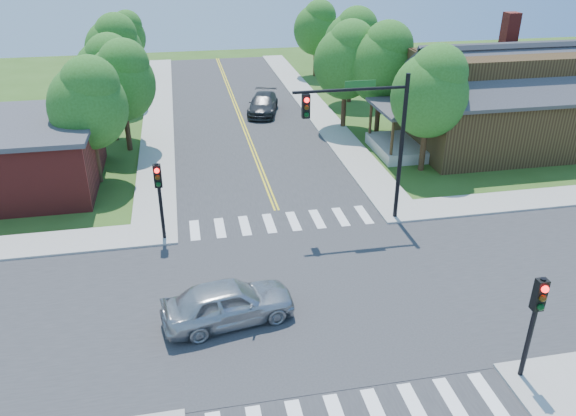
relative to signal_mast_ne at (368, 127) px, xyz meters
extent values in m
plane|color=#315319|center=(-3.91, -5.59, -4.85)|extent=(100.00, 100.00, 0.00)
cube|color=#2D2D30|center=(-3.91, -5.59, -4.83)|extent=(10.00, 90.00, 0.04)
cube|color=#2D2D30|center=(-3.91, -5.59, -4.83)|extent=(90.00, 10.00, 0.04)
cube|color=#2D2D30|center=(-3.91, -5.59, -4.85)|extent=(10.20, 10.20, 0.06)
cube|color=#9E9B93|center=(2.19, 19.41, -4.78)|extent=(2.20, 40.00, 0.14)
cube|color=#9E9B93|center=(-10.01, 19.41, -4.78)|extent=(2.20, 40.00, 0.14)
cube|color=white|center=(-8.11, 0.61, -4.80)|extent=(0.45, 2.00, 0.01)
cube|color=white|center=(-6.91, 0.61, -4.80)|extent=(0.45, 2.00, 0.01)
cube|color=white|center=(-5.71, 0.61, -4.80)|extent=(0.45, 2.00, 0.01)
cube|color=white|center=(-4.51, 0.61, -4.80)|extent=(0.45, 2.00, 0.01)
cube|color=white|center=(-3.31, 0.61, -4.80)|extent=(0.45, 2.00, 0.01)
cube|color=white|center=(-2.11, 0.61, -4.80)|extent=(0.45, 2.00, 0.01)
cube|color=white|center=(-0.91, 0.61, -4.80)|extent=(0.45, 2.00, 0.01)
cube|color=white|center=(0.29, 0.61, -4.80)|extent=(0.45, 2.00, 0.01)
cube|color=white|center=(-3.31, -11.79, -4.80)|extent=(0.45, 2.00, 0.01)
cube|color=white|center=(-2.11, -11.79, -4.80)|extent=(0.45, 2.00, 0.01)
cube|color=white|center=(-0.91, -11.79, -4.80)|extent=(0.45, 2.00, 0.01)
cube|color=white|center=(0.29, -11.79, -4.80)|extent=(0.45, 2.00, 0.01)
cube|color=yellow|center=(-4.01, 20.66, -4.80)|extent=(0.10, 37.50, 0.01)
cube|color=yellow|center=(-3.81, 20.66, -4.80)|extent=(0.10, 37.50, 0.01)
cylinder|color=black|center=(1.69, 0.01, -1.25)|extent=(0.20, 0.20, 7.20)
cylinder|color=black|center=(-0.91, 0.01, 1.75)|extent=(5.20, 0.14, 0.14)
cube|color=#19591E|center=(-0.51, -0.04, 2.00)|extent=(1.40, 0.04, 0.30)
cube|color=black|center=(-2.91, 0.01, 1.12)|extent=(0.34, 0.28, 1.05)
sphere|color=#FF0C0C|center=(-2.91, -0.16, 1.44)|extent=(0.22, 0.22, 0.22)
sphere|color=#3F2605|center=(-2.91, -0.16, 1.12)|extent=(0.22, 0.22, 0.22)
sphere|color=#05330F|center=(-2.91, -0.16, 0.80)|extent=(0.22, 0.22, 0.22)
cylinder|color=black|center=(1.69, -11.19, -2.95)|extent=(0.16, 0.16, 3.80)
cube|color=black|center=(1.69, -11.19, -1.63)|extent=(0.34, 0.28, 1.05)
sphere|color=#FF0C0C|center=(1.69, -11.36, -1.31)|extent=(0.22, 0.22, 0.22)
sphere|color=#3F2605|center=(1.69, -11.36, -1.63)|extent=(0.22, 0.22, 0.22)
sphere|color=#05330F|center=(1.69, -11.36, -1.95)|extent=(0.22, 0.22, 0.22)
cylinder|color=black|center=(-9.51, 0.01, -2.95)|extent=(0.16, 0.16, 3.80)
cube|color=black|center=(-9.51, 0.01, -1.63)|extent=(0.34, 0.28, 1.05)
sphere|color=#FF0C0C|center=(-9.51, -0.16, -1.31)|extent=(0.22, 0.22, 0.22)
sphere|color=#3F2605|center=(-9.51, -0.16, -1.63)|extent=(0.22, 0.22, 0.22)
sphere|color=#05330F|center=(-9.51, -0.16, -1.95)|extent=(0.22, 0.22, 0.22)
cube|color=black|center=(11.29, 8.61, -2.85)|extent=(10.00, 8.00, 4.00)
cube|color=#9E9B93|center=(4.99, 8.61, -4.50)|extent=(2.60, 4.50, 0.70)
cylinder|color=black|center=(3.89, 6.61, -3.25)|extent=(0.18, 0.18, 2.50)
cylinder|color=black|center=(3.89, 10.61, -3.25)|extent=(0.18, 0.18, 2.50)
cube|color=#38383D|center=(4.99, 8.61, -1.90)|extent=(2.80, 4.80, 0.18)
cube|color=maroon|center=(13.79, 12.11, -1.30)|extent=(0.90, 0.90, 7.11)
cube|color=maroon|center=(-18.11, 7.61, -3.10)|extent=(10.00, 8.00, 3.50)
cylinder|color=#382314|center=(5.45, 5.62, -3.47)|extent=(0.34, 0.34, 2.75)
ellipsoid|color=#275719|center=(5.45, 5.62, -0.36)|extent=(4.35, 4.13, 4.78)
sphere|color=#275719|center=(5.75, 5.42, 0.95)|extent=(3.19, 3.19, 3.19)
cylinder|color=#382314|center=(5.08, 12.58, -3.42)|extent=(0.34, 0.34, 2.85)
ellipsoid|color=#275719|center=(5.08, 12.58, -0.20)|extent=(4.50, 4.28, 4.95)
sphere|color=#275719|center=(5.38, 12.38, 1.15)|extent=(3.30, 3.30, 3.30)
cylinder|color=#382314|center=(5.44, 20.51, -3.44)|extent=(0.34, 0.34, 2.82)
ellipsoid|color=#275719|center=(5.44, 20.51, -0.25)|extent=(4.46, 4.23, 4.90)
sphere|color=#275719|center=(5.74, 20.31, 1.09)|extent=(3.27, 3.27, 3.27)
cylinder|color=#382314|center=(4.77, 29.81, -3.53)|extent=(0.34, 0.34, 2.63)
ellipsoid|color=#275719|center=(4.77, 29.81, -0.56)|extent=(4.16, 3.95, 4.57)
sphere|color=#275719|center=(5.07, 29.61, 0.69)|extent=(3.05, 3.05, 3.05)
cylinder|color=#382314|center=(-13.12, 7.52, -3.52)|extent=(0.34, 0.34, 2.65)
ellipsoid|color=#275719|center=(-13.12, 7.52, -0.52)|extent=(4.19, 3.98, 4.61)
sphere|color=#275719|center=(-12.82, 7.32, 0.74)|extent=(3.07, 3.07, 3.07)
cylinder|color=#382314|center=(-12.77, 14.58, -3.53)|extent=(0.34, 0.34, 2.64)
ellipsoid|color=#275719|center=(-12.77, 14.58, -0.54)|extent=(4.17, 3.96, 4.59)
sphere|color=#275719|center=(-12.47, 14.38, 0.71)|extent=(3.06, 3.06, 3.06)
cylinder|color=#382314|center=(-12.92, 22.20, -3.48)|extent=(0.34, 0.34, 2.73)
ellipsoid|color=#275719|center=(-12.92, 22.20, -0.39)|extent=(4.31, 4.10, 4.74)
sphere|color=#275719|center=(-12.62, 22.00, 0.90)|extent=(3.16, 3.16, 3.16)
cylinder|color=#382314|center=(-12.76, 31.87, -3.67)|extent=(0.34, 0.34, 2.35)
ellipsoid|color=#275719|center=(-12.76, 31.87, -1.01)|extent=(3.71, 3.53, 4.09)
sphere|color=#275719|center=(-12.46, 31.67, 0.10)|extent=(2.72, 2.72, 2.72)
cylinder|color=#382314|center=(3.07, 14.07, -3.44)|extent=(0.34, 0.34, 2.82)
ellipsoid|color=#275719|center=(3.07, 14.07, -0.26)|extent=(4.45, 4.22, 4.89)
sphere|color=#275719|center=(3.37, 13.87, 1.08)|extent=(3.26, 3.26, 3.26)
cylinder|color=#382314|center=(-11.74, 12.43, -3.53)|extent=(0.34, 0.34, 2.64)
ellipsoid|color=#275719|center=(-11.74, 12.43, -0.54)|extent=(4.17, 3.96, 4.59)
sphere|color=#275719|center=(-11.44, 12.23, 0.71)|extent=(3.06, 3.06, 3.06)
imported|color=#B0B3B7|center=(-7.18, -6.54, -4.03)|extent=(3.52, 5.43, 1.63)
imported|color=#2A2C2F|center=(-2.05, 18.54, -4.13)|extent=(4.54, 6.00, 1.45)
camera|label=1|loc=(-8.23, -23.17, 8.10)|focal=35.00mm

